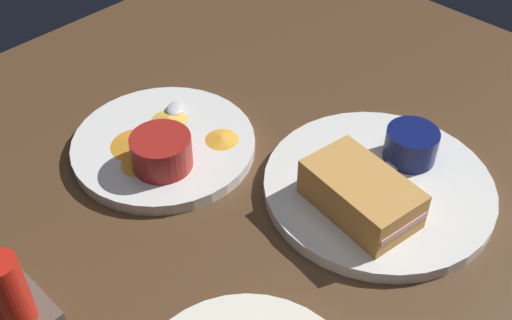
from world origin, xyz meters
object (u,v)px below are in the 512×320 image
object	(u,v)px
spoon_by_dark_ramekin	(380,174)
spoon_by_gravy_ramekin	(172,115)
plate_chips_companion	(164,145)
ramekin_light_gravy	(161,151)
sandwich_half_near	(361,194)
ramekin_dark_sauce	(411,144)
plate_sandwich_main	(378,187)

from	to	relation	value
spoon_by_dark_ramekin	spoon_by_gravy_ramekin	xyz separation A→B (cm)	(26.79, 9.89, 0.00)
plate_chips_companion	ramekin_light_gravy	world-z (taller)	ramekin_light_gravy
sandwich_half_near	spoon_by_gravy_ramekin	distance (cm)	28.61
ramekin_dark_sauce	plate_chips_companion	xyz separation A→B (cm)	(24.48, 19.18, -3.01)
plate_sandwich_main	ramekin_light_gravy	bearing A→B (deg)	37.20
sandwich_half_near	spoon_by_dark_ramekin	bearing A→B (deg)	-76.27
sandwich_half_near	ramekin_light_gravy	distance (cm)	24.33
ramekin_dark_sauce	ramekin_light_gravy	world-z (taller)	ramekin_light_gravy
ramekin_dark_sauce	ramekin_light_gravy	xyz separation A→B (cm)	(20.93, 22.13, 0.06)
ramekin_dark_sauce	ramekin_light_gravy	bearing A→B (deg)	46.60
plate_chips_companion	spoon_by_gravy_ramekin	distance (cm)	5.12
sandwich_half_near	ramekin_dark_sauce	bearing A→B (deg)	-85.50
plate_chips_companion	spoon_by_dark_ramekin	bearing A→B (deg)	-149.73
ramekin_dark_sauce	spoon_by_gravy_ramekin	size ratio (longest dim) A/B	0.73
sandwich_half_near	spoon_by_dark_ramekin	size ratio (longest dim) A/B	1.42
sandwich_half_near	spoon_by_dark_ramekin	xyz separation A→B (cm)	(1.50, -6.13, -2.04)
ramekin_light_gravy	spoon_by_gravy_ramekin	bearing A→B (deg)	-47.26
plate_chips_companion	ramekin_light_gravy	bearing A→B (deg)	140.19
plate_sandwich_main	spoon_by_gravy_ramekin	distance (cm)	28.88
ramekin_dark_sauce	plate_chips_companion	world-z (taller)	ramekin_dark_sauce
ramekin_dark_sauce	spoon_by_dark_ramekin	world-z (taller)	ramekin_dark_sauce
ramekin_light_gravy	spoon_by_dark_ramekin	bearing A→B (deg)	-140.29
plate_sandwich_main	ramekin_light_gravy	xyz separation A→B (cm)	(20.98, 15.92, 3.07)
plate_chips_companion	ramekin_light_gravy	distance (cm)	5.54
ramekin_light_gravy	spoon_by_gravy_ramekin	distance (cm)	9.71
plate_sandwich_main	ramekin_light_gravy	world-z (taller)	ramekin_light_gravy
sandwich_half_near	spoon_by_gravy_ramekin	xyz separation A→B (cm)	(28.29, 3.76, -2.04)
spoon_by_dark_ramekin	plate_chips_companion	size ratio (longest dim) A/B	0.42
plate_sandwich_main	spoon_by_dark_ramekin	world-z (taller)	spoon_by_dark_ramekin
plate_chips_companion	spoon_by_gravy_ramekin	xyz separation A→B (cm)	(2.92, -4.04, 1.16)
plate_sandwich_main	sandwich_half_near	distance (cm)	6.14
sandwich_half_near	spoon_by_dark_ramekin	world-z (taller)	sandwich_half_near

